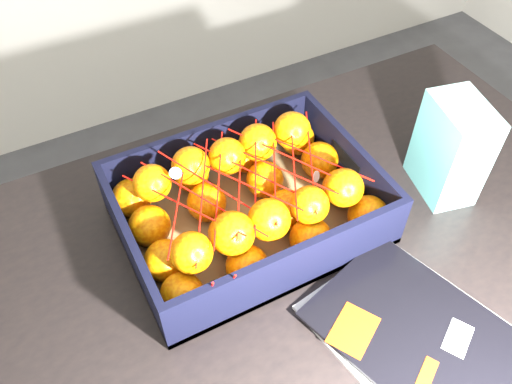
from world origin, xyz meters
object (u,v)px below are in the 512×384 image
magazine_stack (413,333)px  produce_crate (248,211)px  table (306,286)px  retail_carton (451,149)px

magazine_stack → produce_crate: size_ratio=0.79×
table → produce_crate: produce_crate is taller
magazine_stack → table: bearing=105.9°
produce_crate → retail_carton: size_ratio=2.27×
magazine_stack → retail_carton: 0.33m
table → magazine_stack: 0.23m
magazine_stack → produce_crate: 0.32m
table → retail_carton: 0.35m
magazine_stack → produce_crate: (-0.12, 0.30, 0.02)m
table → produce_crate: 0.18m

